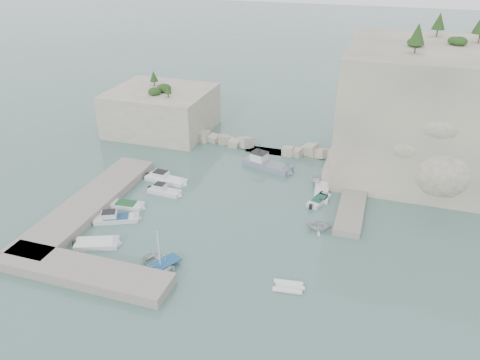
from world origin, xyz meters
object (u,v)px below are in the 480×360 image
(motorboat_e, at_px, (97,245))
(work_boat, at_px, (267,168))
(motorboat_c, at_px, (126,207))
(tender_east_a, at_px, (318,230))
(rowboat, at_px, (161,269))
(motorboat_a, at_px, (166,181))
(tender_east_c, at_px, (321,194))
(motorboat_b, at_px, (165,193))
(tender_east_d, at_px, (325,184))
(inflatable_dinghy, at_px, (288,288))
(tender_east_b, at_px, (319,202))
(motorboat_d, at_px, (117,221))

(motorboat_e, distance_m, work_boat, 27.00)
(motorboat_c, bearing_deg, tender_east_a, 0.46)
(motorboat_c, bearing_deg, motorboat_e, -87.08)
(rowboat, relative_size, work_boat, 0.59)
(motorboat_c, bearing_deg, motorboat_a, 72.71)
(tender_east_a, height_order, work_boat, work_boat)
(motorboat_e, height_order, tender_east_c, same)
(motorboat_b, height_order, tender_east_d, tender_east_d)
(tender_east_d, bearing_deg, inflatable_dinghy, 160.39)
(inflatable_dinghy, xyz_separation_m, tender_east_b, (0.13, 16.82, 0.00))
(tender_east_a, bearing_deg, motorboat_b, 79.86)
(motorboat_b, xyz_separation_m, motorboat_d, (-2.45, -7.65, 0.00))
(motorboat_a, distance_m, tender_east_d, 21.32)
(motorboat_a, height_order, tender_east_c, motorboat_a)
(motorboat_d, height_order, tender_east_c, motorboat_d)
(motorboat_e, bearing_deg, inflatable_dinghy, -22.57)
(tender_east_a, xyz_separation_m, tender_east_c, (-1.01, 8.29, 0.00))
(work_boat, bearing_deg, tender_east_c, -14.57)
(motorboat_b, relative_size, tender_east_b, 1.11)
(inflatable_dinghy, distance_m, tender_east_c, 18.97)
(motorboat_c, bearing_deg, tender_east_d, 25.96)
(motorboat_d, bearing_deg, work_boat, 30.65)
(motorboat_a, relative_size, motorboat_c, 1.34)
(rowboat, xyz_separation_m, tender_east_a, (13.80, 11.79, 0.00))
(motorboat_c, distance_m, inflatable_dinghy, 23.67)
(inflatable_dinghy, relative_size, work_boat, 0.38)
(motorboat_b, distance_m, tender_east_b, 19.64)
(motorboat_d, xyz_separation_m, tender_east_a, (22.68, 5.36, 0.00))
(motorboat_e, xyz_separation_m, tender_east_b, (21.11, 16.42, 0.00))
(work_boat, bearing_deg, motorboat_b, -115.70)
(rowboat, relative_size, tender_east_b, 1.10)
(motorboat_d, height_order, work_boat, work_boat)
(motorboat_b, xyz_separation_m, tender_east_b, (19.26, 3.84, 0.00))
(motorboat_c, height_order, tender_east_b, same)
(tender_east_a, xyz_separation_m, tender_east_b, (-0.97, 6.13, 0.00))
(rowboat, relative_size, tender_east_c, 0.88)
(tender_east_b, bearing_deg, motorboat_d, 137.50)
(motorboat_d, relative_size, inflatable_dinghy, 1.85)
(motorboat_c, bearing_deg, rowboat, -50.49)
(tender_east_c, bearing_deg, rowboat, 141.06)
(motorboat_d, bearing_deg, motorboat_c, 74.67)
(motorboat_c, xyz_separation_m, tender_east_b, (22.23, 8.36, 0.00))
(motorboat_a, xyz_separation_m, work_boat, (11.95, 8.24, 0.00))
(motorboat_a, relative_size, motorboat_e, 1.27)
(tender_east_d, bearing_deg, motorboat_e, 116.07)
(motorboat_d, relative_size, tender_east_b, 1.32)
(motorboat_d, xyz_separation_m, rowboat, (8.88, -6.43, 0.00))
(motorboat_b, relative_size, inflatable_dinghy, 1.55)
(motorboat_e, relative_size, tender_east_b, 1.17)
(motorboat_b, bearing_deg, inflatable_dinghy, -30.95)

